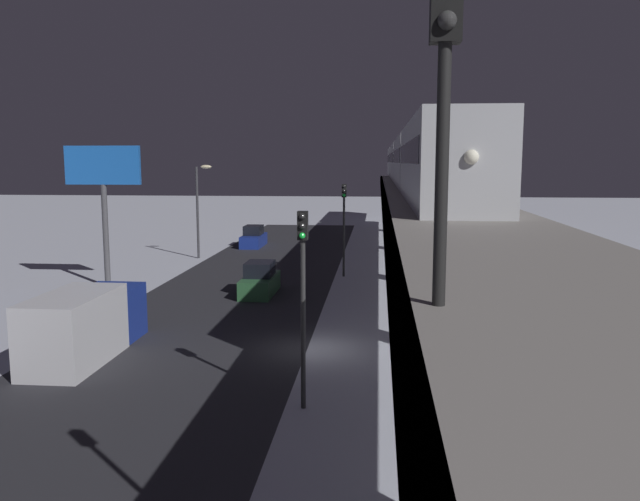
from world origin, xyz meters
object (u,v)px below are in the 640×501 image
(box_truck, at_px, (86,324))
(commercial_billboard, at_px, (103,179))
(sedan_green, at_px, (260,281))
(traffic_light_near, at_px, (303,281))
(traffic_light_mid, at_px, (344,216))
(subway_train, at_px, (410,161))
(rail_signal, at_px, (444,76))
(sedan_blue_2, at_px, (254,238))

(box_truck, height_order, commercial_billboard, commercial_billboard)
(sedan_green, bearing_deg, traffic_light_near, -75.15)
(sedan_green, distance_m, traffic_light_near, 18.65)
(traffic_light_near, bearing_deg, traffic_light_mid, -90.00)
(sedan_green, xyz_separation_m, box_truck, (4.80, 12.97, 0.55))
(subway_train, height_order, traffic_light_near, subway_train)
(rail_signal, xyz_separation_m, traffic_light_mid, (3.09, -36.22, -4.72))
(subway_train, relative_size, box_truck, 10.01)
(subway_train, xyz_separation_m, traffic_light_mid, (5.03, 12.15, -3.77))
(subway_train, height_order, sedan_blue_2, subway_train)
(traffic_light_mid, xyz_separation_m, commercial_billboard, (14.80, 5.04, 2.63))
(sedan_blue_2, height_order, commercial_billboard, commercial_billboard)
(rail_signal, bearing_deg, traffic_light_mid, -85.12)
(sedan_blue_2, bearing_deg, rail_signal, 103.56)
(rail_signal, height_order, traffic_light_mid, rail_signal)
(box_truck, xyz_separation_m, traffic_light_near, (-9.50, 4.75, 2.85))
(subway_train, relative_size, rail_signal, 18.52)
(traffic_light_near, bearing_deg, commercial_billboard, -52.27)
(traffic_light_mid, height_order, commercial_billboard, commercial_billboard)
(subway_train, distance_m, sedan_blue_2, 16.30)
(box_truck, height_order, traffic_light_mid, traffic_light_mid)
(sedan_green, relative_size, box_truck, 0.62)
(sedan_green, relative_size, commercial_billboard, 0.52)
(rail_signal, bearing_deg, traffic_light_near, -75.61)
(sedan_green, bearing_deg, traffic_light_mid, 53.90)
(sedan_green, bearing_deg, box_truck, -110.30)
(box_truck, relative_size, commercial_billboard, 0.83)
(sedan_green, distance_m, box_truck, 13.84)
(traffic_light_near, distance_m, traffic_light_mid, 24.17)
(subway_train, xyz_separation_m, sedan_blue_2, (14.33, -3.01, -7.17))
(box_truck, relative_size, traffic_light_near, 1.16)
(traffic_light_mid, distance_m, commercial_billboard, 15.85)
(subway_train, xyz_separation_m, box_truck, (14.53, 31.57, -6.62))
(box_truck, bearing_deg, rail_signal, 126.85)
(subway_train, distance_m, box_truck, 35.38)
(sedan_blue_2, relative_size, box_truck, 0.64)
(rail_signal, xyz_separation_m, box_truck, (12.59, -16.80, -7.57))
(subway_train, bearing_deg, traffic_light_near, 82.12)
(subway_train, xyz_separation_m, commercial_billboard, (19.83, 17.20, -1.14))
(subway_train, bearing_deg, commercial_billboard, 40.94)
(rail_signal, height_order, box_truck, rail_signal)
(rail_signal, bearing_deg, sedan_green, -75.33)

